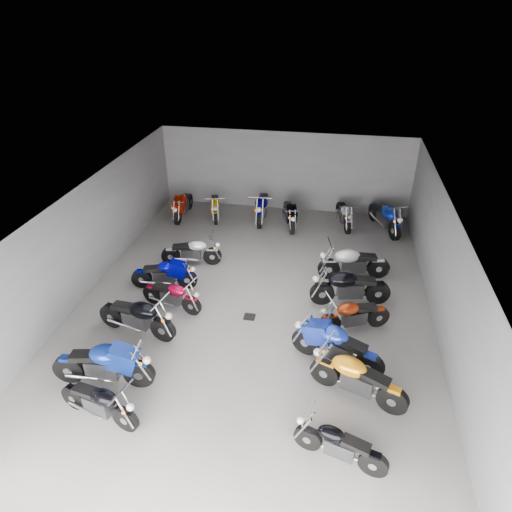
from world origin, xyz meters
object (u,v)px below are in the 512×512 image
(motorcycle_left_e, at_px, (165,274))
(motorcycle_right_d, at_px, (354,315))
(motorcycle_left_c, at_px, (137,317))
(motorcycle_right_f, at_px, (353,263))
(drain_grate, at_px, (250,317))
(motorcycle_back_e, at_px, (344,214))
(motorcycle_left_a, at_px, (99,402))
(motorcycle_back_b, at_px, (215,206))
(motorcycle_left_f, at_px, (192,251))
(motorcycle_right_e, at_px, (349,287))
(motorcycle_left_d, at_px, (172,295))
(motorcycle_back_c, at_px, (262,206))
(motorcycle_right_c, at_px, (336,346))
(motorcycle_back_f, at_px, (385,217))
(motorcycle_back_d, at_px, (289,214))
(motorcycle_right_a, at_px, (339,444))
(motorcycle_back_a, at_px, (183,205))
(motorcycle_right_b, at_px, (357,378))
(motorcycle_left_b, at_px, (104,365))

(motorcycle_left_e, distance_m, motorcycle_right_d, 5.70)
(motorcycle_left_c, height_order, motorcycle_right_f, motorcycle_left_c)
(drain_grate, relative_size, motorcycle_back_e, 0.16)
(motorcycle_left_a, bearing_deg, motorcycle_back_b, -164.33)
(motorcycle_left_f, relative_size, motorcycle_right_e, 0.86)
(drain_grate, relative_size, motorcycle_right_e, 0.14)
(motorcycle_left_c, distance_m, motorcycle_left_d, 1.32)
(motorcycle_back_c, bearing_deg, motorcycle_right_c, 108.60)
(motorcycle_back_e, distance_m, motorcycle_back_f, 1.53)
(motorcycle_right_c, height_order, motorcycle_back_d, motorcycle_right_c)
(motorcycle_right_e, bearing_deg, motorcycle_back_b, 34.79)
(motorcycle_back_d, bearing_deg, motorcycle_left_e, 41.77)
(motorcycle_back_d, height_order, motorcycle_back_e, motorcycle_back_d)
(motorcycle_left_e, distance_m, motorcycle_back_d, 5.87)
(motorcycle_left_a, distance_m, motorcycle_right_c, 5.42)
(drain_grate, xyz_separation_m, motorcycle_right_e, (2.69, 1.15, 0.55))
(motorcycle_left_d, bearing_deg, drain_grate, 104.48)
(motorcycle_left_a, bearing_deg, motorcycle_left_e, -160.85)
(motorcycle_right_a, distance_m, motorcycle_right_e, 5.25)
(motorcycle_back_f, bearing_deg, motorcycle_back_d, -19.81)
(drain_grate, bearing_deg, motorcycle_right_e, 23.17)
(drain_grate, height_order, motorcycle_left_a, motorcycle_left_a)
(motorcycle_back_d, bearing_deg, motorcycle_left_a, 58.92)
(motorcycle_left_e, relative_size, motorcycle_back_a, 0.95)
(motorcycle_right_b, xyz_separation_m, motorcycle_back_d, (-2.45, 8.31, -0.05))
(motorcycle_back_b, bearing_deg, motorcycle_right_a, 101.36)
(motorcycle_right_a, distance_m, motorcycle_back_a, 11.89)
(motorcycle_back_a, bearing_deg, motorcycle_left_e, 101.51)
(motorcycle_back_d, bearing_deg, motorcycle_back_c, -32.32)
(motorcycle_back_a, distance_m, motorcycle_back_b, 1.30)
(motorcycle_back_a, distance_m, motorcycle_back_e, 6.34)
(motorcycle_left_b, bearing_deg, motorcycle_right_b, 91.33)
(motorcycle_left_d, relative_size, motorcycle_right_b, 0.87)
(motorcycle_right_d, bearing_deg, motorcycle_back_e, -20.73)
(motorcycle_left_d, height_order, motorcycle_back_e, motorcycle_back_e)
(motorcycle_left_d, distance_m, motorcycle_right_f, 5.64)
(motorcycle_right_d, relative_size, motorcycle_back_f, 0.85)
(motorcycle_right_c, relative_size, motorcycle_back_d, 1.10)
(motorcycle_left_a, height_order, motorcycle_back_f, motorcycle_back_f)
(drain_grate, relative_size, motorcycle_right_f, 0.14)
(motorcycle_right_d, distance_m, motorcycle_back_f, 6.31)
(motorcycle_right_c, distance_m, motorcycle_back_c, 8.30)
(motorcycle_left_a, xyz_separation_m, motorcycle_right_f, (5.22, 6.54, 0.07))
(motorcycle_left_e, bearing_deg, motorcycle_back_f, 118.89)
(motorcycle_back_c, xyz_separation_m, motorcycle_back_f, (4.71, -0.10, 0.01))
(motorcycle_left_d, height_order, motorcycle_back_a, motorcycle_back_a)
(motorcycle_right_e, relative_size, motorcycle_back_a, 1.10)
(motorcycle_left_b, bearing_deg, motorcycle_right_d, 113.12)
(motorcycle_left_a, relative_size, motorcycle_right_f, 0.87)
(motorcycle_left_a, relative_size, motorcycle_back_a, 0.93)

